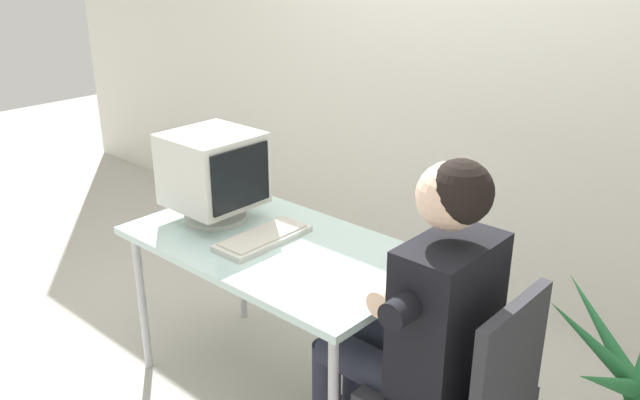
{
  "coord_description": "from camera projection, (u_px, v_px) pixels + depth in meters",
  "views": [
    {
      "loc": [
        1.76,
        -1.69,
        1.86
      ],
      "look_at": [
        0.24,
        0.0,
        0.96
      ],
      "focal_mm": 37.13,
      "sensor_mm": 36.0,
      "label": 1
    }
  ],
  "objects": [
    {
      "name": "ground_plane",
      "position": [
        280.0,
        388.0,
        2.95
      ],
      "size": [
        12.0,
        12.0,
        0.0
      ],
      "primitive_type": "plane",
      "color": "#B2ADA3"
    },
    {
      "name": "wall_back",
      "position": [
        524.0,
        20.0,
        3.17
      ],
      "size": [
        8.0,
        0.1,
        3.0
      ],
      "primitive_type": "cube",
      "color": "silver",
      "rests_on": "ground_plane"
    },
    {
      "name": "desk",
      "position": [
        276.0,
        255.0,
        2.7
      ],
      "size": [
        1.26,
        0.71,
        0.71
      ],
      "color": "#B7B7BC",
      "rests_on": "ground_plane"
    },
    {
      "name": "crt_monitor",
      "position": [
        213.0,
        171.0,
        2.82
      ],
      "size": [
        0.36,
        0.36,
        0.39
      ],
      "color": "silver",
      "rests_on": "desk"
    },
    {
      "name": "keyboard",
      "position": [
        263.0,
        238.0,
        2.69
      ],
      "size": [
        0.18,
        0.42,
        0.03
      ],
      "color": "silver",
      "rests_on": "desk"
    },
    {
      "name": "office_chair",
      "position": [
        465.0,
        391.0,
        2.16
      ],
      "size": [
        0.45,
        0.45,
        0.87
      ],
      "color": "#4C4C51",
      "rests_on": "ground_plane"
    },
    {
      "name": "person_seated",
      "position": [
        418.0,
        314.0,
        2.21
      ],
      "size": [
        0.73,
        0.58,
        1.26
      ],
      "color": "black",
      "rests_on": "ground_plane"
    }
  ]
}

